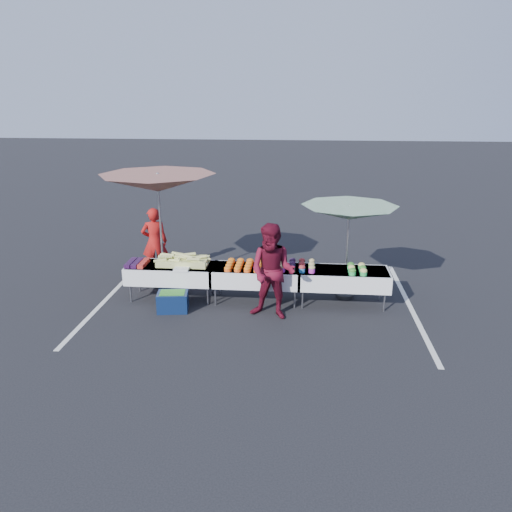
# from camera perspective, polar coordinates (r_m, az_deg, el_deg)

# --- Properties ---
(ground) EXTENTS (80.00, 80.00, 0.00)m
(ground) POSITION_cam_1_polar(r_m,az_deg,el_deg) (10.63, 0.00, -5.14)
(ground) COLOR black
(stripe_left) EXTENTS (0.10, 5.00, 0.00)m
(stripe_left) POSITION_cam_1_polar(r_m,az_deg,el_deg) (11.36, -16.34, -4.34)
(stripe_left) COLOR silver
(stripe_left) RESTS_ON ground
(stripe_right) EXTENTS (0.10, 5.00, 0.00)m
(stripe_right) POSITION_cam_1_polar(r_m,az_deg,el_deg) (10.84, 17.18, -5.51)
(stripe_right) COLOR silver
(stripe_right) RESTS_ON ground
(table_left) EXTENTS (1.86, 0.81, 0.75)m
(table_left) POSITION_cam_1_polar(r_m,az_deg,el_deg) (10.72, -9.63, -1.85)
(table_left) COLOR white
(table_left) RESTS_ON ground
(table_center) EXTENTS (1.86, 0.81, 0.75)m
(table_center) POSITION_cam_1_polar(r_m,az_deg,el_deg) (10.41, 0.00, -2.18)
(table_center) COLOR white
(table_center) RESTS_ON ground
(table_right) EXTENTS (1.86, 0.81, 0.75)m
(table_right) POSITION_cam_1_polar(r_m,az_deg,el_deg) (10.41, 9.92, -2.46)
(table_right) COLOR white
(table_right) RESTS_ON ground
(berry_punnets) EXTENTS (0.40, 0.54, 0.08)m
(berry_punnets) POSITION_cam_1_polar(r_m,az_deg,el_deg) (10.80, -13.41, -0.78)
(berry_punnets) COLOR #220B2E
(berry_punnets) RESTS_ON table_left
(corn_pile) EXTENTS (1.16, 0.57, 0.26)m
(corn_pile) POSITION_cam_1_polar(r_m,az_deg,el_deg) (10.62, -8.32, -0.51)
(corn_pile) COLOR #CED86F
(corn_pile) RESTS_ON table_left
(plastic_bags) EXTENTS (0.30, 0.25, 0.05)m
(plastic_bags) POSITION_cam_1_polar(r_m,az_deg,el_deg) (10.31, -8.49, -1.46)
(plastic_bags) COLOR white
(plastic_bags) RESTS_ON table_left
(carrot_bowls) EXTENTS (0.75, 0.69, 0.11)m
(carrot_bowls) POSITION_cam_1_polar(r_m,az_deg,el_deg) (10.36, -1.38, -1.03)
(carrot_bowls) COLOR #F4591B
(carrot_bowls) RESTS_ON table_center
(potato_cups) EXTENTS (0.94, 0.58, 0.16)m
(potato_cups) POSITION_cam_1_polar(r_m,az_deg,el_deg) (10.29, 4.16, -1.01)
(potato_cups) COLOR #287ABE
(potato_cups) RESTS_ON table_right
(bean_baskets) EXTENTS (0.36, 0.50, 0.15)m
(bean_baskets) POSITION_cam_1_polar(r_m,az_deg,el_deg) (10.27, 11.48, -1.44)
(bean_baskets) COLOR green
(bean_baskets) RESTS_ON table_right
(vendor) EXTENTS (0.69, 0.55, 1.66)m
(vendor) POSITION_cam_1_polar(r_m,az_deg,el_deg) (12.13, -11.51, 1.59)
(vendor) COLOR #AC1513
(vendor) RESTS_ON ground
(customer) EXTENTS (1.06, 0.92, 1.88)m
(customer) POSITION_cam_1_polar(r_m,az_deg,el_deg) (9.55, 1.91, -1.82)
(customer) COLOR #5D0E20
(customer) RESTS_ON ground
(umbrella_left) EXTENTS (2.86, 2.86, 2.58)m
(umbrella_left) POSITION_cam_1_polar(r_m,az_deg,el_deg) (11.07, -11.13, 8.11)
(umbrella_left) COLOR black
(umbrella_left) RESTS_ON ground
(umbrella_right) EXTENTS (2.06, 2.06, 2.04)m
(umbrella_right) POSITION_cam_1_polar(r_m,az_deg,el_deg) (10.44, 10.62, 4.82)
(umbrella_right) COLOR black
(umbrella_right) RESTS_ON ground
(storage_bin) EXTENTS (0.66, 0.52, 0.40)m
(storage_bin) POSITION_cam_1_polar(r_m,az_deg,el_deg) (10.23, -9.49, -5.10)
(storage_bin) COLOR #0D1D42
(storage_bin) RESTS_ON ground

